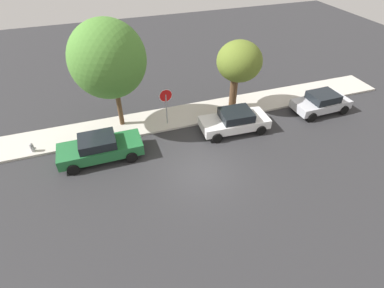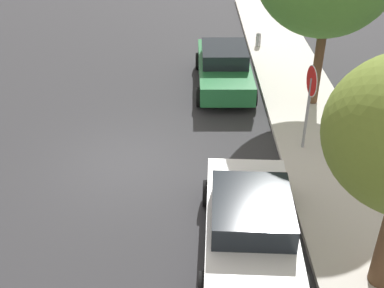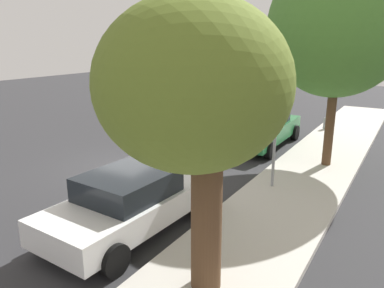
{
  "view_description": "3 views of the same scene",
  "coord_description": "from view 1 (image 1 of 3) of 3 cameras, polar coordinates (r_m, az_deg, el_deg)",
  "views": [
    {
      "loc": [
        -4.31,
        -11.02,
        11.24
      ],
      "look_at": [
        -0.15,
        1.2,
        1.02
      ],
      "focal_mm": 28.0,
      "sensor_mm": 36.0,
      "label": 1
    },
    {
      "loc": [
        10.91,
        1.71,
        7.4
      ],
      "look_at": [
        0.22,
        1.75,
        0.75
      ],
      "focal_mm": 45.0,
      "sensor_mm": 36.0,
      "label": 2
    },
    {
      "loc": [
        9.15,
        8.1,
        4.18
      ],
      "look_at": [
        -0.48,
        2.27,
        1.04
      ],
      "focal_mm": 35.0,
      "sensor_mm": 36.0,
      "label": 3
    }
  ],
  "objects": [
    {
      "name": "stop_sign",
      "position": [
        18.86,
        -4.97,
        8.17
      ],
      "size": [
        0.84,
        0.09,
        2.59
      ],
      "color": "gray",
      "rests_on": "ground_plane"
    },
    {
      "name": "street_tree_mid_block",
      "position": [
        17.97,
        -15.77,
        15.25
      ],
      "size": [
        4.34,
        4.34,
        6.82
      ],
      "color": "#513823",
      "rests_on": "ground_plane"
    },
    {
      "name": "street_tree_near_corner",
      "position": [
        20.04,
        8.98,
        15.15
      ],
      "size": [
        2.93,
        2.93,
        4.86
      ],
      "color": "#513823",
      "rests_on": "ground_plane"
    },
    {
      "name": "sidewalk_curb",
      "position": [
        20.39,
        -3.51,
        5.07
      ],
      "size": [
        32.0,
        2.58,
        0.14
      ],
      "primitive_type": "cube",
      "color": "beige",
      "rests_on": "ground_plane"
    },
    {
      "name": "parked_car_green",
      "position": [
        17.46,
        -17.13,
        -0.66
      ],
      "size": [
        4.59,
        2.01,
        1.44
      ],
      "color": "#236B38",
      "rests_on": "ground_plane"
    },
    {
      "name": "parked_car_silver",
      "position": [
        22.65,
        23.4,
        7.32
      ],
      "size": [
        3.93,
        2.08,
        1.37
      ],
      "color": "silver",
      "rests_on": "ground_plane"
    },
    {
      "name": "fire_hydrant",
      "position": [
        19.53,
        -28.11,
        -0.71
      ],
      "size": [
        0.3,
        0.22,
        0.72
      ],
      "color": "#A5A5A8",
      "rests_on": "ground_plane"
    },
    {
      "name": "parked_car_white",
      "position": [
        19.07,
        8.12,
        4.44
      ],
      "size": [
        4.37,
        2.23,
        1.4
      ],
      "color": "white",
      "rests_on": "ground_plane"
    },
    {
      "name": "ground_plane",
      "position": [
        16.32,
        1.86,
        -5.19
      ],
      "size": [
        60.0,
        60.0,
        0.0
      ],
      "primitive_type": "plane",
      "color": "#2D2D30"
    }
  ]
}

